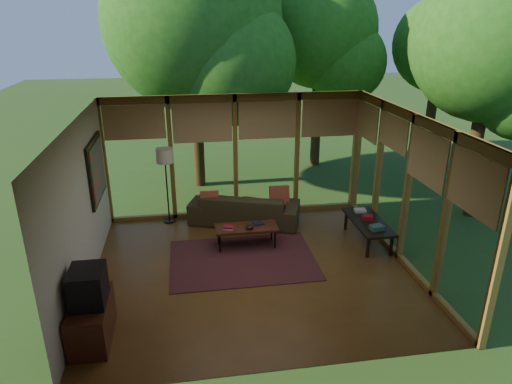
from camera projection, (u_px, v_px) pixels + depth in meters
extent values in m
plane|color=brown|center=(253.00, 269.00, 8.10)|extent=(5.50, 5.50, 0.00)
plane|color=white|center=(252.00, 119.00, 7.13)|extent=(5.50, 5.50, 0.00)
cube|color=beige|center=(81.00, 209.00, 7.21)|extent=(0.04, 5.00, 2.70)
cube|color=beige|center=(285.00, 278.00, 5.31)|extent=(5.50, 0.04, 2.70)
cube|color=olive|center=(235.00, 156.00, 9.92)|extent=(5.50, 0.12, 2.70)
cube|color=olive|center=(407.00, 190.00, 8.02)|extent=(0.12, 5.00, 2.70)
plane|color=#2A4B1C|center=(436.00, 139.00, 16.64)|extent=(40.00, 40.00, 0.00)
cylinder|color=#3B2C15|center=(196.00, 84.00, 11.29)|extent=(0.28, 0.28, 5.25)
sphere|color=#1C5613|center=(193.00, 21.00, 10.76)|extent=(4.26, 4.26, 4.26)
cylinder|color=#3B2C15|center=(318.00, 81.00, 13.06)|extent=(0.28, 0.28, 4.94)
sphere|color=#1C5613|center=(320.00, 30.00, 12.56)|extent=(3.17, 3.17, 3.17)
cylinder|color=#3B2C15|center=(482.00, 108.00, 9.45)|extent=(0.28, 0.28, 4.85)
sphere|color=#1C5613|center=(494.00, 40.00, 8.97)|extent=(3.26, 3.26, 3.26)
cylinder|color=#3B2C15|center=(434.00, 90.00, 12.93)|extent=(0.28, 0.28, 4.47)
sphere|color=#1C5613|center=(441.00, 44.00, 12.49)|extent=(2.59, 2.59, 2.59)
cube|color=maroon|center=(243.00, 259.00, 8.42)|extent=(2.65, 1.88, 0.01)
imported|color=#3A341D|center=(245.00, 208.00, 9.84)|extent=(2.49, 1.63, 0.68)
cube|color=maroon|center=(210.00, 201.00, 9.60)|extent=(0.39, 0.21, 0.41)
cube|color=maroon|center=(279.00, 196.00, 9.81)|extent=(0.41, 0.22, 0.43)
cube|color=beige|center=(228.00, 228.00, 8.66)|extent=(0.22, 0.18, 0.03)
cube|color=maroon|center=(228.00, 227.00, 8.64)|extent=(0.21, 0.18, 0.03)
cube|color=black|center=(258.00, 223.00, 8.86)|extent=(0.22, 0.19, 0.03)
ellipsoid|color=black|center=(250.00, 227.00, 8.66)|extent=(0.16, 0.16, 0.07)
cube|color=#4A2114|center=(92.00, 321.00, 6.26)|extent=(0.50, 1.00, 0.60)
cube|color=black|center=(88.00, 286.00, 6.06)|extent=(0.45, 0.55, 0.50)
cube|color=#335950|center=(377.00, 228.00, 8.55)|extent=(0.27, 0.21, 0.09)
cube|color=maroon|center=(368.00, 218.00, 8.96)|extent=(0.23, 0.19, 0.09)
cube|color=beige|center=(360.00, 210.00, 9.33)|extent=(0.24, 0.18, 0.06)
cylinder|color=black|center=(170.00, 221.00, 9.99)|extent=(0.26, 0.26, 0.03)
cylinder|color=black|center=(167.00, 188.00, 9.71)|extent=(0.03, 0.03, 1.52)
cylinder|color=beige|center=(165.00, 156.00, 9.45)|extent=(0.36, 0.36, 0.30)
cube|color=#4A2114|center=(246.00, 228.00, 8.77)|extent=(1.20, 0.50, 0.05)
cylinder|color=black|center=(220.00, 244.00, 8.60)|extent=(0.03, 0.03, 0.38)
cylinder|color=black|center=(275.00, 240.00, 8.76)|extent=(0.03, 0.03, 0.38)
cylinder|color=black|center=(218.00, 235.00, 8.93)|extent=(0.03, 0.03, 0.38)
cylinder|color=black|center=(271.00, 232.00, 9.09)|extent=(0.03, 0.03, 0.38)
cube|color=black|center=(368.00, 222.00, 8.94)|extent=(0.60, 1.40, 0.05)
cube|color=black|center=(368.00, 248.00, 8.44)|extent=(0.05, 0.05, 0.40)
cube|color=black|center=(391.00, 246.00, 8.50)|extent=(0.05, 0.05, 0.40)
cube|color=black|center=(346.00, 221.00, 9.54)|extent=(0.05, 0.05, 0.40)
cube|color=black|center=(367.00, 219.00, 9.61)|extent=(0.05, 0.05, 0.40)
cube|color=black|center=(96.00, 170.00, 8.43)|extent=(0.05, 1.35, 1.15)
cube|color=#1B797C|center=(98.00, 170.00, 8.44)|extent=(0.02, 1.20, 1.00)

